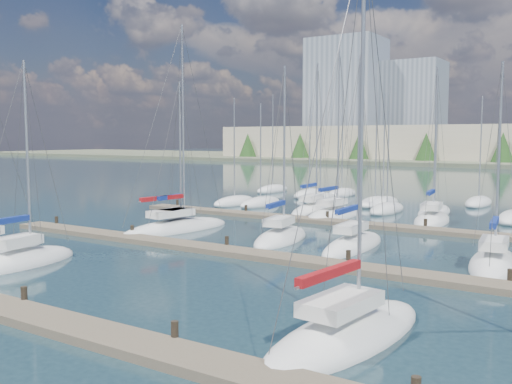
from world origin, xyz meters
The scene contains 16 objects.
ground centered at (0.00, 60.00, 0.00)m, with size 400.00×400.00×0.00m, color #203841.
dock_near centered at (0.00, 2.01, 0.15)m, with size 44.00×1.93×1.10m.
dock_mid centered at (0.00, 16.01, 0.15)m, with size 44.00×1.93×1.10m.
dock_far centered at (0.00, 30.01, 0.15)m, with size 44.00×1.93×1.10m.
sailboat_i centered at (-11.38, 20.72, 0.19)m, with size 4.28×10.11×15.72m.
sailboat_n centered at (-7.71, 35.61, 0.20)m, with size 2.81×8.04×14.31m.
sailboat_k centered at (2.24, 21.64, 0.19)m, with size 2.50×8.27×12.58m.
sailboat_j centered at (-2.84, 21.42, 0.18)m, with size 3.66×7.49×12.27m.
sailboat_h centered at (-11.60, 21.05, 0.18)m, with size 3.04×6.94×11.68m.
sailboat_o centered at (-4.71, 33.65, 0.19)m, with size 3.20×8.17×15.06m.
sailboat_c centered at (-10.91, 7.63, 0.18)m, with size 3.20×7.05×11.69m.
sailboat_e centered at (8.49, 6.58, 0.18)m, with size 3.93×9.32×14.24m.
sailboat_p centered at (3.25, 35.24, 0.19)m, with size 3.59×8.01×13.20m.
sailboat_l centered at (10.60, 20.81, 0.18)m, with size 3.32×7.72×11.55m.
distant_boats centered at (-4.34, 43.76, 0.29)m, with size 36.93×20.75×13.30m.
shoreline centered at (-13.29, 149.77, 7.44)m, with size 400.00×60.00×38.00m.
Camera 1 is at (16.12, -10.91, 6.86)m, focal length 40.00 mm.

